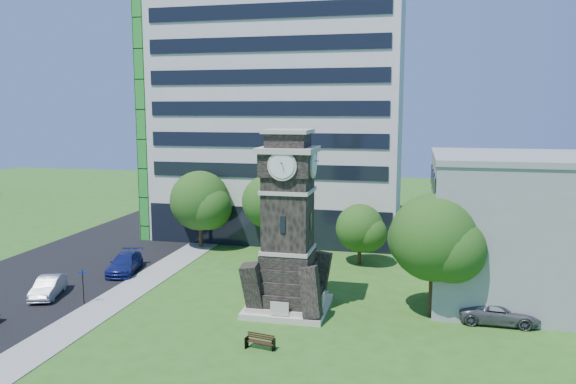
% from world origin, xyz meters
% --- Properties ---
extents(ground, '(160.00, 160.00, 0.00)m').
position_xyz_m(ground, '(0.00, 0.00, 0.00)').
color(ground, '#2D5C1A').
rests_on(ground, ground).
extents(sidewalk, '(3.00, 70.00, 0.06)m').
position_xyz_m(sidewalk, '(-9.50, 5.00, 0.03)').
color(sidewalk, gray).
rests_on(sidewalk, ground).
extents(street, '(14.00, 80.00, 0.02)m').
position_xyz_m(street, '(-18.00, 5.00, 0.01)').
color(street, black).
rests_on(street, ground).
extents(clock_tower, '(5.40, 5.40, 12.22)m').
position_xyz_m(clock_tower, '(3.00, 2.00, 5.28)').
color(clock_tower, beige).
rests_on(clock_tower, ground).
extents(office_tall, '(26.20, 15.11, 28.60)m').
position_xyz_m(office_tall, '(-3.20, 25.84, 14.22)').
color(office_tall, silver).
rests_on(office_tall, ground).
extents(office_low, '(15.20, 12.20, 10.40)m').
position_xyz_m(office_low, '(19.97, 8.00, 5.21)').
color(office_low, '#929497').
rests_on(office_low, ground).
extents(car_street_mid, '(2.75, 4.61, 1.44)m').
position_xyz_m(car_street_mid, '(-14.62, 0.68, 0.72)').
color(car_street_mid, '#9FA3A7').
rests_on(car_street_mid, ground).
extents(car_street_north, '(3.27, 5.59, 1.52)m').
position_xyz_m(car_street_north, '(-12.29, 7.50, 0.76)').
color(car_street_north, navy).
rests_on(car_street_north, ground).
extents(car_east_lot, '(5.01, 2.36, 1.38)m').
position_xyz_m(car_east_lot, '(16.66, 2.60, 0.69)').
color(car_east_lot, '#525358').
rests_on(car_east_lot, ground).
extents(park_bench, '(1.69, 0.45, 0.87)m').
position_xyz_m(park_bench, '(2.88, -4.57, 0.46)').
color(park_bench, black).
rests_on(park_bench, ground).
extents(street_sign, '(0.59, 0.06, 2.47)m').
position_xyz_m(street_sign, '(-11.14, -0.27, 1.54)').
color(street_sign, black).
rests_on(street_sign, ground).
extents(tree_nw, '(6.43, 5.85, 7.60)m').
position_xyz_m(tree_nw, '(-9.22, 17.04, 4.49)').
color(tree_nw, '#332114').
rests_on(tree_nw, ground).
extents(tree_nc, '(5.53, 5.02, 7.47)m').
position_xyz_m(tree_nc, '(-2.09, 16.34, 4.76)').
color(tree_nc, '#332114').
rests_on(tree_nc, ground).
extents(tree_ne, '(4.60, 4.18, 5.36)m').
position_xyz_m(tree_ne, '(6.66, 14.37, 3.14)').
color(tree_ne, '#332114').
rests_on(tree_ne, ground).
extents(tree_east, '(6.28, 5.71, 8.18)m').
position_xyz_m(tree_east, '(12.56, 2.85, 5.11)').
color(tree_east, '#332114').
rests_on(tree_east, ground).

